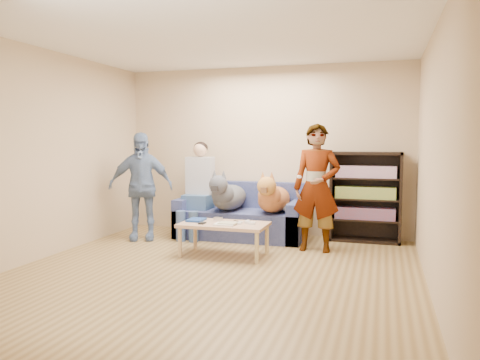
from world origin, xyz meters
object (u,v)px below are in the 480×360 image
(coffee_table, at_px, (224,227))
(bookshelf, at_px, (365,195))
(person_standing_right, at_px, (317,188))
(dog_tan, at_px, (273,197))
(person_seated, at_px, (198,186))
(notebook_blue, at_px, (196,220))
(sofa, at_px, (242,219))
(dog_gray, at_px, (228,196))
(person_standing_left, at_px, (141,186))
(camera_silver, at_px, (218,219))

(coffee_table, height_order, bookshelf, bookshelf)
(person_standing_right, bearing_deg, dog_tan, 152.94)
(person_seated, bearing_deg, person_standing_right, -13.05)
(person_seated, relative_size, bookshelf, 1.13)
(notebook_blue, height_order, sofa, sofa)
(sofa, bearing_deg, dog_gray, -127.52)
(dog_tan, relative_size, coffee_table, 1.07)
(person_standing_left, xyz_separation_m, camera_silver, (1.37, -0.44, -0.35))
(person_standing_right, xyz_separation_m, camera_silver, (-1.20, -0.49, -0.40))
(person_standing_right, bearing_deg, sofa, 156.18)
(sofa, bearing_deg, person_seated, -169.14)
(person_standing_right, xyz_separation_m, coffee_table, (-1.08, -0.61, -0.47))
(dog_tan, height_order, bookshelf, bookshelf)
(bookshelf, bearing_deg, dog_tan, -161.32)
(person_seated, relative_size, dog_gray, 1.17)
(dog_tan, distance_m, coffee_table, 1.09)
(dog_gray, bearing_deg, person_seated, 171.24)
(dog_tan, bearing_deg, notebook_blue, -131.06)
(person_standing_right, height_order, person_seated, person_standing_right)
(person_standing_left, height_order, notebook_blue, person_standing_left)
(sofa, bearing_deg, camera_silver, -89.92)
(bookshelf, bearing_deg, person_standing_right, -126.95)
(dog_tan, bearing_deg, sofa, 159.53)
(notebook_blue, height_order, bookshelf, bookshelf)
(coffee_table, xyz_separation_m, bookshelf, (1.68, 1.40, 0.31))
(camera_silver, bearing_deg, person_standing_right, 22.27)
(person_standing_left, height_order, coffee_table, person_standing_left)
(person_seated, xyz_separation_m, bookshelf, (2.46, 0.36, -0.09))
(person_standing_left, height_order, person_seated, person_standing_left)
(person_seated, height_order, coffee_table, person_seated)
(coffee_table, relative_size, bookshelf, 0.85)
(sofa, relative_size, dog_gray, 1.51)
(sofa, xyz_separation_m, bookshelf, (1.80, 0.23, 0.40))
(sofa, distance_m, dog_gray, 0.45)
(dog_tan, xyz_separation_m, coffee_table, (-0.41, -0.97, -0.27))
(person_standing_right, relative_size, bookshelf, 1.30)
(notebook_blue, distance_m, dog_gray, 0.95)
(person_standing_right, relative_size, person_standing_left, 1.07)
(coffee_table, bearing_deg, camera_silver, 135.00)
(notebook_blue, bearing_deg, person_standing_right, 20.77)
(notebook_blue, bearing_deg, bookshelf, 33.10)
(notebook_blue, relative_size, camera_silver, 2.36)
(person_standing_right, distance_m, dog_tan, 0.79)
(sofa, relative_size, coffee_table, 1.73)
(person_standing_right, relative_size, coffee_table, 1.53)
(notebook_blue, bearing_deg, dog_tan, 48.94)
(dog_tan, bearing_deg, person_seated, 176.63)
(camera_silver, distance_m, dog_tan, 1.02)
(dog_tan, bearing_deg, person_standing_right, -28.13)
(person_standing_left, xyz_separation_m, sofa, (1.37, 0.61, -0.51))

